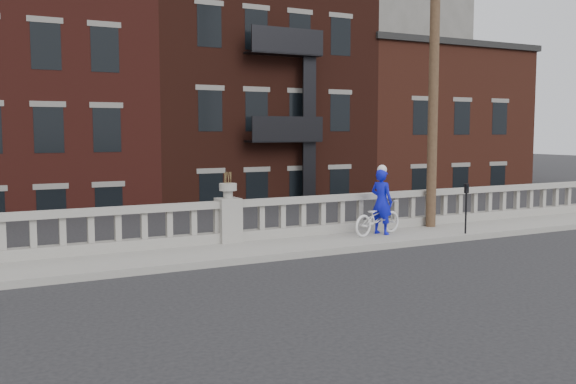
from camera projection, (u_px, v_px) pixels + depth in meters
name	position (u px, v px, depth m)	size (l,w,h in m)	color
ground	(306.00, 280.00, 12.61)	(120.00, 120.00, 0.00)	black
sidewalk	(244.00, 251.00, 15.24)	(32.00, 2.20, 0.15)	gray
balustrade	(228.00, 222.00, 16.03)	(28.00, 0.34, 1.03)	gray
planter_pedestal	(228.00, 215.00, 16.01)	(0.55, 0.55, 1.76)	gray
lower_level	(95.00, 136.00, 32.91)	(80.00, 44.00, 20.80)	#605E59
utility_pole	(434.00, 49.00, 18.16)	(1.60, 0.28, 10.00)	#422D1E
parking_meter_c	(466.00, 203.00, 17.28)	(0.10, 0.09, 1.36)	black
bicycle	(377.00, 218.00, 17.13)	(0.61, 1.74, 0.92)	silver
cyclist	(382.00, 202.00, 17.20)	(0.64, 0.42, 1.76)	#0C11BD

